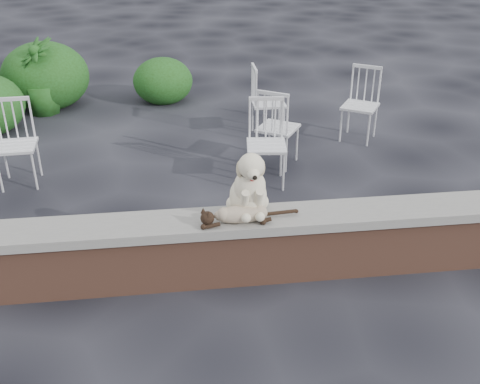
{
  "coord_description": "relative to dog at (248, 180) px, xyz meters",
  "views": [
    {
      "loc": [
        -0.74,
        -3.88,
        2.86
      ],
      "look_at": [
        -0.23,
        0.2,
        0.7
      ],
      "focal_mm": 42.41,
      "sensor_mm": 36.0,
      "label": 1
    }
  ],
  "objects": [
    {
      "name": "chair_a",
      "position": [
        -2.27,
        1.96,
        -0.4
      ],
      "size": [
        0.59,
        0.59,
        0.94
      ],
      "primitive_type": null,
      "rotation": [
        0.0,
        0.0,
        0.05
      ],
      "color": "white",
      "rests_on": "ground"
    },
    {
      "name": "brick_wall",
      "position": [
        0.18,
        -0.07,
        -0.62
      ],
      "size": [
        6.0,
        0.3,
        0.5
      ],
      "primitive_type": "cube",
      "color": "brown",
      "rests_on": "ground"
    },
    {
      "name": "ground",
      "position": [
        0.18,
        -0.07,
        -0.87
      ],
      "size": [
        60.0,
        60.0,
        0.0
      ],
      "primitive_type": "plane",
      "color": "black",
      "rests_on": "ground"
    },
    {
      "name": "dog",
      "position": [
        0.0,
        0.0,
        0.0
      ],
      "size": [
        0.4,
        0.51,
        0.58
      ],
      "primitive_type": null,
      "rotation": [
        0.0,
        0.0,
        0.04
      ],
      "color": "beige",
      "rests_on": "capstone"
    },
    {
      "name": "capstone",
      "position": [
        0.18,
        -0.07,
        -0.33
      ],
      "size": [
        6.2,
        0.4,
        0.08
      ],
      "primitive_type": "cube",
      "color": "slate",
      "rests_on": "brick_wall"
    },
    {
      "name": "chair_b",
      "position": [
        0.43,
        1.63,
        -0.4
      ],
      "size": [
        0.62,
        0.62,
        0.94
      ],
      "primitive_type": null,
      "rotation": [
        0.0,
        0.0,
        -0.12
      ],
      "color": "white",
      "rests_on": "ground"
    },
    {
      "name": "chair_e",
      "position": [
        0.69,
        3.04,
        -0.4
      ],
      "size": [
        0.56,
        0.56,
        0.94
      ],
      "primitive_type": null,
      "rotation": [
        0.0,
        0.0,
        1.57
      ],
      "color": "white",
      "rests_on": "ground"
    },
    {
      "name": "chair_c",
      "position": [
        0.65,
        2.14,
        -0.4
      ],
      "size": [
        0.77,
        0.77,
        0.94
      ],
      "primitive_type": null,
      "rotation": [
        0.0,
        0.0,
        2.58
      ],
      "color": "white",
      "rests_on": "ground"
    },
    {
      "name": "chair_d",
      "position": [
        1.84,
        2.75,
        -0.4
      ],
      "size": [
        0.77,
        0.77,
        0.94
      ],
      "primitive_type": null,
      "rotation": [
        0.0,
        0.0,
        -0.57
      ],
      "color": "white",
      "rests_on": "ground"
    },
    {
      "name": "cat",
      "position": [
        -0.08,
        -0.15,
        -0.21
      ],
      "size": [
        0.95,
        0.26,
        0.16
      ],
      "primitive_type": null,
      "rotation": [
        0.0,
        0.0,
        0.04
      ],
      "color": "tan",
      "rests_on": "capstone"
    },
    {
      "name": "potted_plant_b",
      "position": [
        -2.43,
        4.32,
        -0.33
      ],
      "size": [
        0.85,
        0.85,
        1.09
      ],
      "primitive_type": "imported",
      "rotation": [
        0.0,
        0.0,
        -0.94
      ],
      "color": "#1E4513",
      "rests_on": "ground"
    },
    {
      "name": "shrubbery",
      "position": [
        -2.28,
        4.35,
        -0.46
      ],
      "size": [
        3.36,
        2.09,
        1.02
      ],
      "color": "#1E4513",
      "rests_on": "ground"
    }
  ]
}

